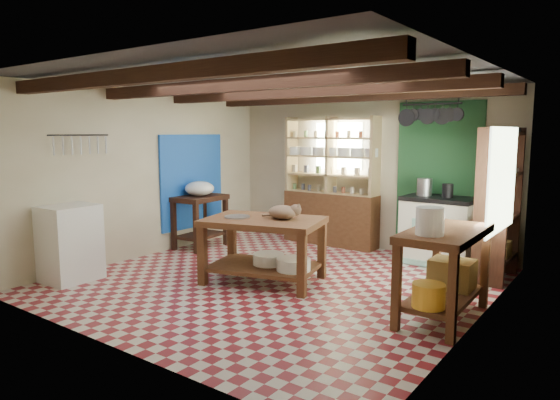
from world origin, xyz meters
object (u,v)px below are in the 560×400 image
Objects in this scene: work_table at (264,250)px; stove at (439,230)px; prep_table at (200,222)px; white_cabinet at (70,243)px; right_counter at (444,274)px; cat at (283,212)px.

stove is (1.54, 2.25, 0.08)m from work_table.
stove reaches higher than prep_table.
prep_table is 0.88× the size of white_cabinet.
stove is 1.02× the size of white_cabinet.
stove reaches higher than right_counter.
work_table is 1.12× the size of right_counter.
right_counter is at bearing -13.05° from work_table.
cat reaches higher than white_cabinet.
stove is 1.16× the size of prep_table.
work_table is 2.54m from white_cabinet.
stove is at bearing 109.08° from right_counter.
cat is at bearing 11.31° from work_table.
work_table is 2.32m from right_counter.
cat is (-2.09, 0.03, 0.45)m from right_counter.
prep_table is 4.46m from right_counter.
white_cabinet is at bearing -94.70° from prep_table.
work_table is 2.73m from stove.
white_cabinet is 4.66m from right_counter.
work_table is 1.44× the size of stove.
prep_table is 2.24× the size of cat.
stove is 3.85m from prep_table.
right_counter is at bearing 17.07° from white_cabinet.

